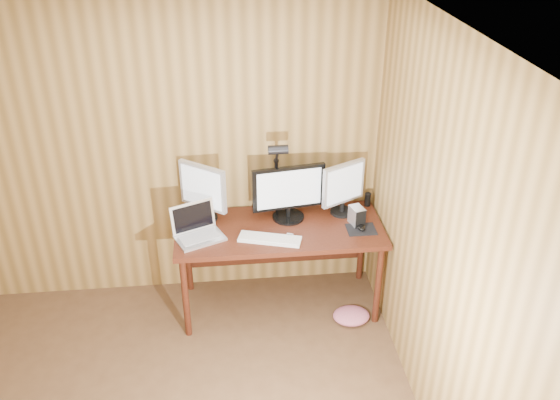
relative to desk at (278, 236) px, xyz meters
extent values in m
plane|color=silver|center=(-0.93, -1.70, 1.87)|extent=(4.00, 4.00, 0.00)
plane|color=olive|center=(-0.93, 0.30, 0.62)|extent=(4.00, 0.00, 4.00)
plane|color=olive|center=(0.82, -1.70, 0.62)|extent=(0.00, 4.00, 4.00)
cube|color=#3F180D|center=(0.00, -0.07, 0.10)|extent=(1.60, 0.70, 0.04)
cube|color=#3F180D|center=(0.00, 0.25, -0.17)|extent=(1.48, 0.02, 0.51)
cylinder|color=#3F180D|center=(-0.74, -0.36, -0.27)|extent=(0.05, 0.05, 0.71)
cylinder|color=#3F180D|center=(-0.74, 0.22, -0.27)|extent=(0.05, 0.05, 0.71)
cylinder|color=#3F180D|center=(0.74, -0.36, -0.27)|extent=(0.05, 0.05, 0.71)
cylinder|color=#3F180D|center=(0.74, 0.22, -0.27)|extent=(0.05, 0.05, 0.71)
cylinder|color=black|center=(0.09, 0.06, 0.13)|extent=(0.25, 0.25, 0.02)
cylinder|color=black|center=(0.09, 0.06, 0.18)|extent=(0.04, 0.04, 0.07)
cube|color=black|center=(0.09, 0.06, 0.39)|extent=(0.57, 0.12, 0.36)
cube|color=silver|center=(0.09, 0.04, 0.39)|extent=(0.50, 0.08, 0.31)
cylinder|color=black|center=(-0.57, 0.12, 0.13)|extent=(0.20, 0.20, 0.02)
cylinder|color=black|center=(-0.57, 0.12, 0.19)|extent=(0.04, 0.04, 0.09)
cube|color=silver|center=(-0.57, 0.12, 0.41)|extent=(0.36, 0.28, 0.36)
cube|color=silver|center=(-0.58, 0.10, 0.41)|extent=(0.29, 0.23, 0.31)
cylinder|color=black|center=(0.52, 0.09, 0.13)|extent=(0.18, 0.18, 0.02)
cylinder|color=black|center=(0.52, 0.09, 0.18)|extent=(0.04, 0.04, 0.08)
cube|color=silver|center=(0.52, 0.09, 0.39)|extent=(0.36, 0.21, 0.34)
cube|color=silver|center=(0.53, 0.08, 0.39)|extent=(0.30, 0.16, 0.29)
cube|color=silver|center=(-0.61, -0.17, 0.13)|extent=(0.41, 0.36, 0.02)
cube|color=silver|center=(-0.66, -0.06, 0.26)|extent=(0.34, 0.19, 0.23)
cube|color=black|center=(-0.66, -0.06, 0.26)|extent=(0.29, 0.15, 0.19)
cube|color=#B2B2B7|center=(-0.61, -0.17, 0.14)|extent=(0.33, 0.25, 0.00)
cube|color=white|center=(-0.09, -0.24, 0.13)|extent=(0.49, 0.27, 0.02)
cube|color=white|center=(-0.09, -0.24, 0.14)|extent=(0.45, 0.23, 0.00)
cube|color=black|center=(0.62, -0.17, 0.12)|extent=(0.22, 0.18, 0.00)
ellipsoid|color=black|center=(0.62, -0.17, 0.14)|extent=(0.07, 0.11, 0.04)
cube|color=silver|center=(0.60, -0.08, 0.19)|extent=(0.12, 0.15, 0.14)
cube|color=black|center=(0.62, -0.14, 0.19)|extent=(0.08, 0.03, 0.14)
cube|color=silver|center=(0.05, -0.23, 0.13)|extent=(0.08, 0.11, 0.01)
cube|color=black|center=(0.05, -0.23, 0.13)|extent=(0.06, 0.07, 0.00)
cylinder|color=black|center=(0.76, 0.19, 0.18)|extent=(0.05, 0.05, 0.12)
cube|color=black|center=(0.01, 0.24, 0.11)|extent=(0.05, 0.06, 0.06)
cylinder|color=black|center=(0.01, 0.24, 0.33)|extent=(0.03, 0.03, 0.42)
sphere|color=black|center=(0.01, 0.24, 0.55)|extent=(0.04, 0.04, 0.04)
cylinder|color=black|center=(0.01, 0.17, 0.63)|extent=(0.02, 0.15, 0.18)
cylinder|color=black|center=(0.01, 0.08, 0.71)|extent=(0.15, 0.07, 0.07)
camera|label=1|loc=(-0.40, -3.94, 2.54)|focal=38.00mm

